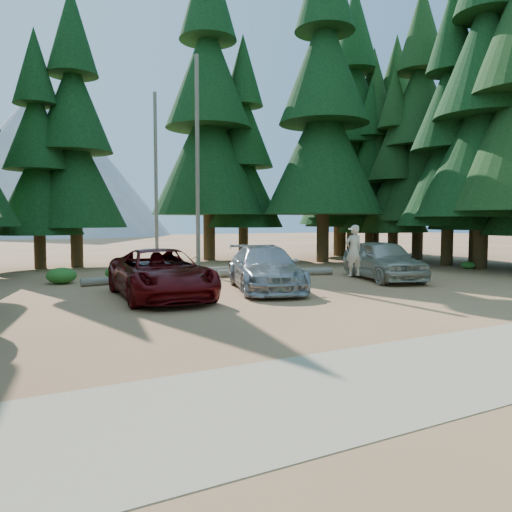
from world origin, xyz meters
The scene contains 19 objects.
ground centered at (0.00, 0.00, 0.00)m, with size 160.00×160.00×0.00m, color #996241.
forest_belt_north centered at (0.00, 15.00, 0.00)m, with size 36.00×7.00×22.00m, color black, non-canonical shape.
snag_front centered at (0.80, 14.50, 6.00)m, with size 0.24×0.24×12.00m, color #6C6357.
snag_back centered at (-1.20, 16.00, 5.00)m, with size 0.20×0.20×10.00m, color #6C6357.
mountain_peak centered at (-2.59, 88.23, 12.71)m, with size 48.00×50.00×28.00m.
red_pickup centered at (-4.96, 3.51, 0.82)m, with size 2.72×5.89×1.64m, color #58070A.
silver_minivan_center centered at (-0.95, 3.54, 0.81)m, with size 2.28×5.61×1.63m, color #A3A6AB.
silver_minivan_right centered at (5.15, 3.85, 0.88)m, with size 2.08×5.16×1.76m, color #B8B2A3.
frisbee_player centered at (2.28, 2.37, 1.45)m, with size 0.74×0.51×1.95m.
log_left centered at (-4.59, 7.96, 0.16)m, with size 0.32×0.32×4.51m, color #6C6357.
log_mid centered at (0.25, 9.89, 0.16)m, with size 0.32×0.32×3.88m, color #6C6357.
log_right centered at (1.86, 7.42, 0.17)m, with size 0.35×0.35×5.47m, color #6C6357.
shrub_far_left centered at (-7.36, 9.20, 0.33)m, with size 1.20×1.20×0.66m, color #2D641E.
shrub_left centered at (-5.00, 9.53, 0.30)m, with size 1.09×1.09×0.60m, color #2D641E.
shrub_center_left centered at (-2.70, 9.57, 0.29)m, with size 1.06×1.06×0.59m, color #2D641E.
shrub_center_right centered at (1.61, 9.59, 0.29)m, with size 1.04×1.04×0.57m, color #2D641E.
shrub_right centered at (0.63, 6.41, 0.34)m, with size 1.23×1.23×0.68m, color #2D641E.
shrub_far_right centered at (7.52, 7.46, 0.39)m, with size 1.41×1.41×0.77m, color #2D641E.
shrub_edge_east centered at (12.73, 5.50, 0.21)m, with size 0.75×0.75×0.41m, color #2D641E.
Camera 1 is at (-10.06, -12.52, 2.56)m, focal length 35.00 mm.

